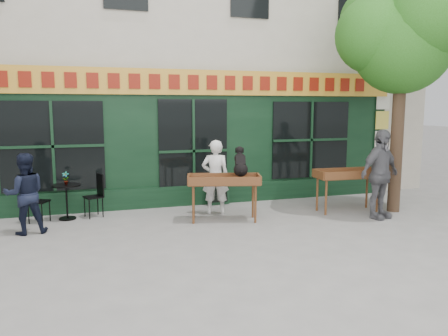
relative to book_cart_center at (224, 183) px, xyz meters
The scene contains 14 objects.
ground 1.10m from the book_cart_center, 111.35° to the right, with size 80.00×80.00×0.00m, color slate.
building 6.74m from the book_cart_center, 92.85° to the left, with size 14.00×7.26×10.00m.
street_tree 5.24m from the book_cart_center, ahead, with size 3.05×2.90×5.60m.
book_cart_center is the anchor object (origin of this frame).
dog 0.59m from the book_cart_center, ahead, with size 0.34×0.60×0.60m, color black, non-canonical shape.
woman 0.65m from the book_cart_center, 90.00° to the left, with size 0.62×0.40×1.69m, color white.
book_cart_right 2.99m from the book_cart_center, ahead, with size 1.53×0.71×0.99m.
man_right 3.39m from the book_cart_center, 13.92° to the right, with size 1.14×0.48×1.95m, color #5C5C61.
bistro_table 3.41m from the book_cart_center, 160.90° to the left, with size 0.60×0.60×0.76m.
bistro_chair_left 3.99m from the book_cart_center, 164.72° to the left, with size 0.48×0.48×0.95m.
bistro_chair_right 2.85m from the book_cart_center, 155.18° to the left, with size 0.46×0.46×0.95m.
potted_plant 3.40m from the book_cart_center, 160.90° to the left, with size 0.15×0.10×0.28m, color gray.
man_left 3.91m from the book_cart_center, behind, with size 0.76×0.59×1.56m, color black.
chalkboard 1.60m from the book_cart_center, 78.23° to the left, with size 0.57×0.22×0.79m.
Camera 1 is at (-2.47, -8.02, 2.42)m, focal length 35.00 mm.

